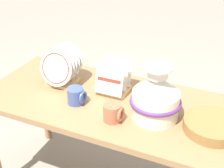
{
  "coord_description": "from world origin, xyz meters",
  "views": [
    {
      "loc": [
        0.61,
        -1.36,
        1.66
      ],
      "look_at": [
        0.0,
        0.0,
        0.82
      ],
      "focal_mm": 50.0,
      "sensor_mm": 36.0,
      "label": 1
    }
  ],
  "objects_px": {
    "ceramic_vase": "(156,96)",
    "mug_terracotta_glaze": "(113,113)",
    "dish_rack_round_plates": "(61,69)",
    "mug_cobalt_glaze": "(76,96)",
    "dish_rack_square_plates": "(114,82)",
    "wicker_charger_stack": "(212,125)"
  },
  "relations": [
    {
      "from": "dish_rack_round_plates",
      "to": "wicker_charger_stack",
      "type": "distance_m",
      "value": 0.93
    },
    {
      "from": "dish_rack_round_plates",
      "to": "dish_rack_square_plates",
      "type": "xyz_separation_m",
      "value": [
        0.33,
        0.05,
        -0.04
      ]
    },
    {
      "from": "dish_rack_round_plates",
      "to": "mug_cobalt_glaze",
      "type": "bearing_deg",
      "value": -39.16
    },
    {
      "from": "dish_rack_round_plates",
      "to": "mug_cobalt_glaze",
      "type": "height_order",
      "value": "dish_rack_round_plates"
    },
    {
      "from": "mug_cobalt_glaze",
      "to": "dish_rack_round_plates",
      "type": "bearing_deg",
      "value": 140.84
    },
    {
      "from": "dish_rack_round_plates",
      "to": "mug_terracotta_glaze",
      "type": "relative_size",
      "value": 2.33
    },
    {
      "from": "mug_cobalt_glaze",
      "to": "mug_terracotta_glaze",
      "type": "relative_size",
      "value": 1.0
    },
    {
      "from": "ceramic_vase",
      "to": "dish_rack_round_plates",
      "type": "height_order",
      "value": "ceramic_vase"
    },
    {
      "from": "dish_rack_round_plates",
      "to": "mug_cobalt_glaze",
      "type": "distance_m",
      "value": 0.25
    },
    {
      "from": "ceramic_vase",
      "to": "dish_rack_square_plates",
      "type": "relative_size",
      "value": 1.59
    },
    {
      "from": "ceramic_vase",
      "to": "dish_rack_round_plates",
      "type": "bearing_deg",
      "value": 170.69
    },
    {
      "from": "ceramic_vase",
      "to": "mug_terracotta_glaze",
      "type": "distance_m",
      "value": 0.23
    },
    {
      "from": "dish_rack_square_plates",
      "to": "ceramic_vase",
      "type": "bearing_deg",
      "value": -26.6
    },
    {
      "from": "ceramic_vase",
      "to": "wicker_charger_stack",
      "type": "distance_m",
      "value": 0.31
    },
    {
      "from": "mug_cobalt_glaze",
      "to": "mug_terracotta_glaze",
      "type": "height_order",
      "value": "same"
    },
    {
      "from": "dish_rack_round_plates",
      "to": "ceramic_vase",
      "type": "bearing_deg",
      "value": -9.31
    },
    {
      "from": "ceramic_vase",
      "to": "mug_cobalt_glaze",
      "type": "distance_m",
      "value": 0.45
    },
    {
      "from": "ceramic_vase",
      "to": "dish_rack_round_plates",
      "type": "xyz_separation_m",
      "value": [
        -0.63,
        0.1,
        -0.02
      ]
    },
    {
      "from": "dish_rack_square_plates",
      "to": "mug_cobalt_glaze",
      "type": "xyz_separation_m",
      "value": [
        -0.14,
        -0.2,
        -0.01
      ]
    },
    {
      "from": "dish_rack_square_plates",
      "to": "wicker_charger_stack",
      "type": "distance_m",
      "value": 0.61
    },
    {
      "from": "dish_rack_round_plates",
      "to": "dish_rack_square_plates",
      "type": "distance_m",
      "value": 0.34
    },
    {
      "from": "ceramic_vase",
      "to": "mug_terracotta_glaze",
      "type": "bearing_deg",
      "value": -147.34
    }
  ]
}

